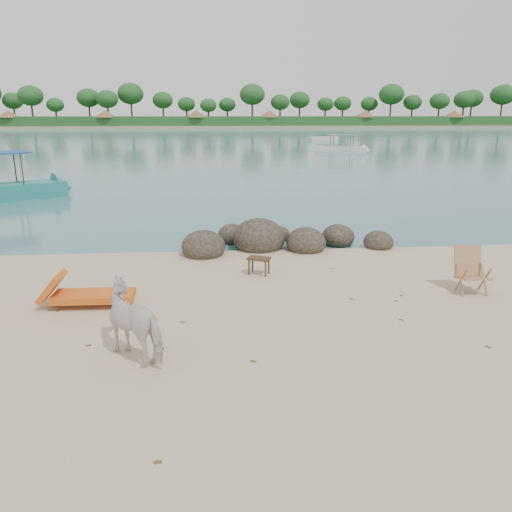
{
  "coord_description": "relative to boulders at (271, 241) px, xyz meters",
  "views": [
    {
      "loc": [
        -1.37,
        -8.55,
        4.04
      ],
      "look_at": [
        -0.53,
        2.0,
        1.0
      ],
      "focal_mm": 35.0,
      "sensor_mm": 36.0,
      "label": 1
    }
  ],
  "objects": [
    {
      "name": "dead_leaves",
      "position": [
        0.27,
        -5.84,
        -0.22
      ],
      "size": [
        7.26,
        7.51,
        0.0
      ],
      "color": "brown",
      "rests_on": "ground"
    },
    {
      "name": "far_scenery",
      "position": [
        -0.26,
        130.38,
        2.91
      ],
      "size": [
        420.0,
        18.0,
        9.5
      ],
      "color": "#1E4C1E",
      "rests_on": "ground"
    },
    {
      "name": "boulders",
      "position": [
        0.0,
        0.0,
        0.0
      ],
      "size": [
        6.5,
        2.98,
        1.21
      ],
      "rotation": [
        0.0,
        0.0,
        -0.29
      ],
      "color": "black",
      "rests_on": "ground"
    },
    {
      "name": "water",
      "position": [
        -0.29,
        83.68,
        -0.23
      ],
      "size": [
        400.0,
        400.0,
        0.0
      ],
      "primitive_type": "plane",
      "color": "#37676E",
      "rests_on": "ground"
    },
    {
      "name": "side_table",
      "position": [
        -0.61,
        -2.67,
        -0.01
      ],
      "size": [
        0.65,
        0.55,
        0.45
      ],
      "primitive_type": null,
      "rotation": [
        0.0,
        0.0,
        -0.42
      ],
      "color": "#322514",
      "rests_on": "ground"
    },
    {
      "name": "deck_chair",
      "position": [
        4.17,
        -4.45,
        0.3
      ],
      "size": [
        0.71,
        0.77,
        1.06
      ],
      "primitive_type": null,
      "rotation": [
        0.0,
        0.0,
        -0.04
      ],
      "color": "tan",
      "rests_on": "ground"
    },
    {
      "name": "lounge_chair",
      "position": [
        -4.35,
        -4.53,
        0.09
      ],
      "size": [
        2.14,
        0.79,
        0.64
      ],
      "primitive_type": null,
      "rotation": [
        0.0,
        0.0,
        -0.02
      ],
      "color": "orange",
      "rests_on": "ground"
    },
    {
      "name": "boat_mid",
      "position": [
        11.89,
        39.01,
        1.25
      ],
      "size": [
        5.99,
        4.13,
        2.96
      ],
      "primitive_type": null,
      "rotation": [
        0.0,
        0.0,
        -0.5
      ],
      "color": "silver",
      "rests_on": "water"
    },
    {
      "name": "boat_far",
      "position": [
        14.83,
        62.33,
        0.1
      ],
      "size": [
        5.69,
        3.43,
        0.66
      ],
      "primitive_type": null,
      "rotation": [
        0.0,
        0.0,
        0.41
      ],
      "color": "silver",
      "rests_on": "water"
    },
    {
      "name": "cow",
      "position": [
        -3.01,
        -6.94,
        0.41
      ],
      "size": [
        1.59,
        1.54,
        1.29
      ],
      "primitive_type": "imported",
      "rotation": [
        0.0,
        0.0,
        3.97
      ],
      "color": "silver",
      "rests_on": "ground"
    },
    {
      "name": "far_shore",
      "position": [
        -0.29,
        163.68,
        -0.23
      ],
      "size": [
        420.0,
        90.0,
        1.4
      ],
      "primitive_type": "cube",
      "color": "tan",
      "rests_on": "ground"
    }
  ]
}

